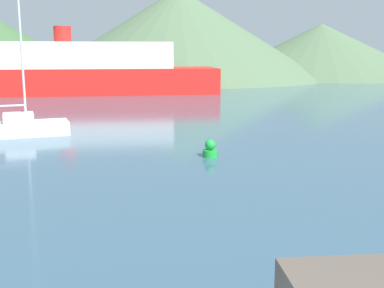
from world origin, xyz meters
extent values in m
cube|color=white|center=(-7.54, 23.27, 0.35)|extent=(5.39, 3.20, 0.71)
cube|color=white|center=(-7.54, 23.27, 0.95)|extent=(1.82, 1.69, 0.49)
cylinder|color=#BCBCC1|center=(-7.18, 23.37, 5.21)|extent=(0.12, 0.12, 9.00)
cylinder|color=#BCBCC1|center=(-8.27, 23.06, 1.61)|extent=(2.22, 0.71, 0.10)
cube|color=red|center=(-9.45, 48.73, 1.32)|extent=(32.02, 8.87, 2.64)
cube|color=silver|center=(-9.45, 48.73, 3.96)|extent=(22.48, 7.26, 2.65)
cylinder|color=red|center=(-9.45, 48.73, 6.09)|extent=(1.76, 1.76, 1.60)
cylinder|color=green|center=(1.92, 17.26, 0.15)|extent=(0.65, 0.65, 0.29)
sphere|color=green|center=(1.92, 17.26, 0.52)|extent=(0.46, 0.46, 0.46)
cone|color=#4C6647|center=(4.03, 76.16, 7.05)|extent=(46.30, 46.30, 14.09)
cone|color=#4C6647|center=(28.83, 79.67, 4.47)|extent=(37.20, 37.20, 8.95)
camera|label=1|loc=(-0.57, -2.58, 4.44)|focal=45.00mm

